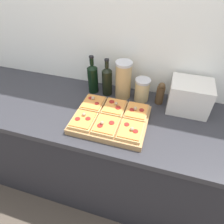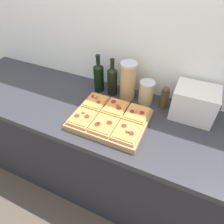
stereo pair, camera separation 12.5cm
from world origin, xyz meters
TOP-DOWN VIEW (x-y plane):
  - ground_plane at (0.00, 0.00)m, footprint 12.00×12.00m
  - wall_back at (0.00, 0.67)m, footprint 6.00×0.06m
  - kitchen_counter at (0.00, 0.32)m, footprint 2.63×0.67m
  - cutting_board at (0.02, 0.24)m, footprint 0.46×0.36m
  - pizza_slice_back_left at (-0.13, 0.33)m, footprint 0.14×0.16m
  - pizza_slice_back_center at (0.02, 0.32)m, footprint 0.14×0.16m
  - pizza_slice_back_right at (0.17, 0.32)m, footprint 0.14×0.16m
  - pizza_slice_front_left at (-0.13, 0.15)m, footprint 0.14×0.16m
  - pizza_slice_front_center at (0.02, 0.15)m, footprint 0.14×0.16m
  - pizza_slice_front_right at (0.17, 0.15)m, footprint 0.14×0.16m
  - olive_oil_bottle at (-0.20, 0.53)m, footprint 0.08×0.08m
  - wine_bottle at (-0.09, 0.53)m, footprint 0.07×0.07m
  - grain_jar_tall at (0.03, 0.53)m, footprint 0.11×0.11m
  - grain_jar_short at (0.16, 0.53)m, footprint 0.10×0.10m
  - pepper_mill at (0.29, 0.53)m, footprint 0.06×0.06m
  - toaster_oven at (0.48, 0.52)m, footprint 0.28×0.21m

SIDE VIEW (x-z plane):
  - ground_plane at x=0.00m, z-range 0.00..0.00m
  - kitchen_counter at x=0.00m, z-range 0.00..0.92m
  - cutting_board at x=0.02m, z-range 0.92..0.96m
  - pizza_slice_back_center at x=0.02m, z-range 0.95..0.99m
  - pizza_slice_front_left at x=-0.13m, z-range 0.95..1.00m
  - pizza_slice_front_right at x=0.17m, z-range 0.95..1.00m
  - pizza_slice_front_center at x=0.02m, z-range 0.95..1.00m
  - pizza_slice_back_right at x=0.17m, z-range 0.94..1.00m
  - pizza_slice_back_left at x=-0.13m, z-range 0.94..1.00m
  - pepper_mill at x=0.29m, z-range 0.91..1.08m
  - grain_jar_short at x=0.16m, z-range 0.92..1.08m
  - toaster_oven at x=0.48m, z-range 0.92..1.12m
  - wine_bottle at x=-0.09m, z-range 0.89..1.17m
  - olive_oil_bottle at x=-0.20m, z-range 0.89..1.18m
  - grain_jar_tall at x=0.03m, z-range 0.92..1.19m
  - wall_back at x=0.00m, z-range 0.00..2.50m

